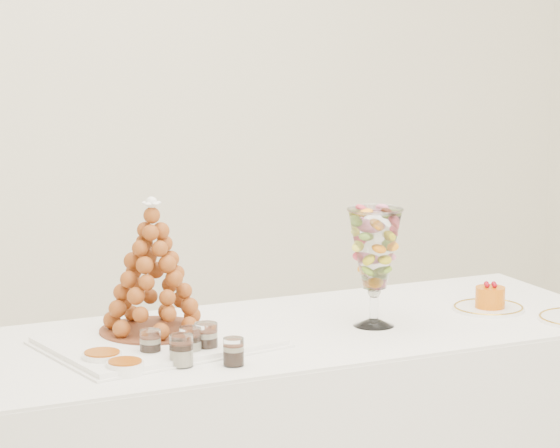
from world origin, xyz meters
TOP-DOWN VIEW (x-y plane):
  - lace_tray at (-0.38, 0.11)m, footprint 0.59×0.47m
  - macaron_vase at (0.21, 0.05)m, footprint 0.14×0.14m
  - cake_plate at (0.58, 0.06)m, footprint 0.20×0.20m
  - verrine_a at (-0.44, 0.01)m, footprint 0.07×0.07m
  - verrine_b at (-0.35, -0.02)m, footprint 0.06×0.06m
  - verrine_c at (-0.30, -0.01)m, footprint 0.07×0.07m
  - verrine_d at (-0.40, -0.08)m, footprint 0.06×0.06m
  - verrine_e at (-0.28, -0.13)m, footprint 0.06×0.06m
  - ramekin_back at (-0.57, 0.01)m, footprint 0.10×0.10m
  - ramekin_front at (-0.54, -0.08)m, footprint 0.09×0.09m
  - croquembouche at (-0.37, 0.19)m, footprint 0.28×0.28m
  - mousse_cake at (0.58, 0.05)m, footprint 0.08×0.08m

SIDE VIEW (x-z plane):
  - cake_plate at x=0.58m, z-range 0.67..0.68m
  - lace_tray at x=-0.38m, z-range 0.67..0.69m
  - ramekin_front at x=-0.54m, z-range 0.67..0.70m
  - ramekin_back at x=-0.57m, z-range 0.67..0.70m
  - verrine_e at x=-0.28m, z-range 0.67..0.74m
  - verrine_a at x=-0.44m, z-range 0.67..0.74m
  - verrine_b at x=-0.35m, z-range 0.67..0.75m
  - verrine_d at x=-0.40m, z-range 0.67..0.75m
  - verrine_c at x=-0.30m, z-range 0.67..0.75m
  - mousse_cake at x=0.58m, z-range 0.67..0.75m
  - croquembouche at x=-0.37m, z-range 0.68..1.03m
  - macaron_vase at x=0.21m, z-range 0.72..1.03m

